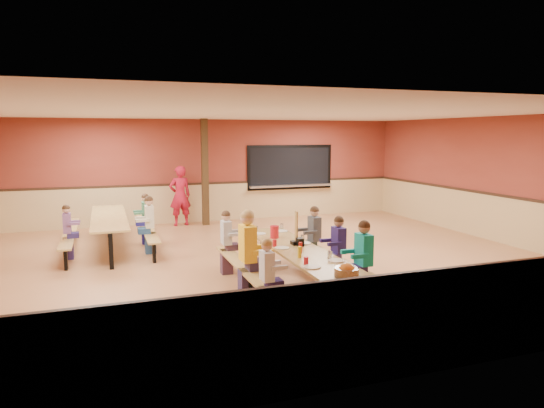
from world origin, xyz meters
name	(u,v)px	position (x,y,z in m)	size (l,w,h in m)	color
ground	(259,262)	(0.00, 0.00, 0.00)	(12.00, 12.00, 0.00)	#915A37
room_envelope	(259,229)	(0.00, 0.00, 0.69)	(12.04, 10.04, 3.02)	maroon
kitchen_pass_through	(290,169)	(2.60, 4.96, 1.49)	(2.78, 0.28, 1.38)	black
structural_post	(205,172)	(-0.20, 4.40, 1.50)	(0.18, 0.18, 3.00)	#2F200F
cafeteria_table_main	(298,262)	(0.00, -2.03, 0.53)	(1.91, 3.70, 0.74)	#A78242
cafeteria_table_second	(109,226)	(-2.84, 2.25, 0.53)	(1.91, 3.70, 0.74)	#A78242
seated_child_white_left	(267,279)	(-0.82, -2.92, 0.57)	(0.33, 0.27, 1.13)	silver
seated_adult_yellow	(248,255)	(-0.82, -1.97, 0.69)	(0.45, 0.37, 1.38)	yellow
seated_child_grey_left	(226,243)	(-0.82, -0.57, 0.58)	(0.35, 0.28, 1.16)	#B4B4B4
seated_child_teal_right	(363,261)	(0.83, -2.70, 0.62)	(0.39, 0.32, 1.25)	#129D96
seated_child_navy_right	(338,251)	(0.83, -1.85, 0.59)	(0.36, 0.29, 1.18)	navy
seated_child_char_right	(314,239)	(0.83, -0.85, 0.60)	(0.37, 0.30, 1.21)	#44474C
seated_child_purple_sec	(68,233)	(-3.66, 1.54, 0.56)	(0.33, 0.27, 1.12)	#764A7A
seated_child_green_sec	(146,219)	(-2.01, 2.47, 0.59)	(0.35, 0.29, 1.17)	#41825E
seated_child_tan_sec	(150,225)	(-2.01, 1.50, 0.62)	(0.38, 0.31, 1.23)	beige
standing_woman	(180,196)	(-0.90, 4.55, 0.85)	(0.62, 0.41, 1.70)	#AD132A
punch_pitcher	(274,232)	(-0.08, -1.14, 0.85)	(0.16, 0.16, 0.22)	red
chip_bowl	(347,271)	(0.01, -3.68, 0.81)	(0.32, 0.32, 0.15)	orange
napkin_dispenser	(300,242)	(0.11, -1.86, 0.80)	(0.10, 0.14, 0.13)	black
condiment_mustard	(300,252)	(-0.19, -2.58, 0.82)	(0.06, 0.06, 0.17)	yellow
condiment_ketchup	(300,248)	(-0.07, -2.31, 0.82)	(0.06, 0.06, 0.17)	#B2140F
table_paddle	(296,236)	(0.09, -1.75, 0.88)	(0.16, 0.16, 0.56)	black
place_settings	(298,245)	(0.00, -2.03, 0.80)	(0.65, 3.30, 0.11)	beige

